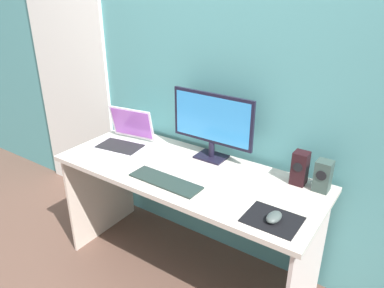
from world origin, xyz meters
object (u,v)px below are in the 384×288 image
at_px(mouse, 274,217).
at_px(speaker_right, 323,176).
at_px(laptop, 125,139).
at_px(speaker_near_monitor, 300,168).
at_px(keyboard_external, 165,181).
at_px(monitor, 212,123).

bearing_deg(mouse, speaker_right, 80.07).
bearing_deg(laptop, speaker_near_monitor, 8.63).
xyz_separation_m(speaker_right, laptop, (-1.22, -0.17, -0.04)).
bearing_deg(laptop, keyboard_external, -23.64).
height_order(laptop, mouse, laptop).
xyz_separation_m(laptop, mouse, (1.13, -0.22, -0.03)).
xyz_separation_m(speaker_near_monitor, keyboard_external, (-0.59, -0.39, -0.09)).
bearing_deg(speaker_right, monitor, -179.88).
height_order(monitor, speaker_right, monitor).
bearing_deg(speaker_near_monitor, laptop, -171.37).
bearing_deg(laptop, speaker_right, 7.79).
height_order(speaker_right, laptop, laptop).
relative_size(speaker_near_monitor, mouse, 1.83).
distance_m(monitor, keyboard_external, 0.45).
distance_m(laptop, mouse, 1.15).
bearing_deg(mouse, keyboard_external, -175.81).
relative_size(speaker_near_monitor, keyboard_external, 0.44).
bearing_deg(speaker_near_monitor, speaker_right, -0.02).
distance_m(speaker_near_monitor, mouse, 0.39).
bearing_deg(monitor, laptop, -163.47).
distance_m(speaker_right, mouse, 0.40).
bearing_deg(speaker_right, laptop, -172.21).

